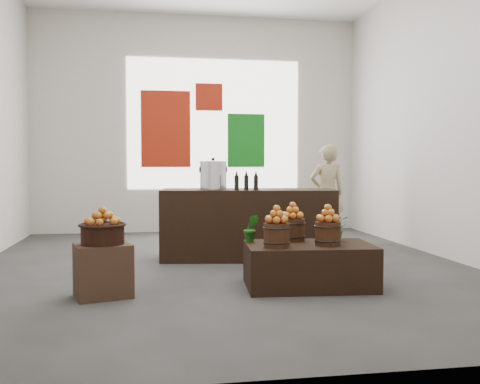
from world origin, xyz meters
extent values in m
plane|color=#3E3E3B|center=(0.00, 0.00, 0.00)|extent=(7.00, 7.00, 0.00)
cube|color=beige|center=(0.00, 3.50, 2.00)|extent=(6.00, 0.04, 4.00)
cube|color=white|center=(0.30, 3.48, 2.00)|extent=(3.20, 0.02, 2.40)
cube|color=#981D0B|center=(-0.60, 3.47, 1.90)|extent=(0.90, 0.04, 1.40)
cube|color=#106716|center=(0.90, 3.47, 1.70)|extent=(0.70, 0.04, 1.00)
cube|color=#981D0B|center=(0.20, 3.47, 2.50)|extent=(0.50, 0.04, 0.50)
cube|color=#462D20|center=(-1.32, -1.33, 0.25)|extent=(0.59, 0.53, 0.50)
cylinder|color=black|center=(-1.32, -1.33, 0.59)|extent=(0.40, 0.40, 0.18)
cube|color=black|center=(0.72, -1.26, 0.22)|extent=(1.34, 0.89, 0.44)
cylinder|color=#3D2110|center=(0.34, -1.40, 0.56)|extent=(0.26, 0.26, 0.24)
cylinder|color=#3D2110|center=(0.88, -1.37, 0.56)|extent=(0.26, 0.26, 0.24)
cylinder|color=#3D2110|center=(0.61, -1.01, 0.56)|extent=(0.26, 0.26, 0.24)
imported|color=#185D13|center=(1.07, -1.09, 0.58)|extent=(0.24, 0.21, 0.27)
imported|color=#185D13|center=(0.16, -1.03, 0.59)|extent=(0.17, 0.14, 0.29)
cube|color=black|center=(0.39, 0.45, 0.46)|extent=(2.34, 1.06, 0.92)
cylinder|color=silver|center=(-0.06, 0.52, 1.10)|extent=(0.35, 0.35, 0.35)
imported|color=#97845C|center=(1.93, 1.79, 0.79)|extent=(0.57, 0.38, 1.57)
camera|label=1|loc=(-0.86, -6.48, 1.26)|focal=40.00mm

